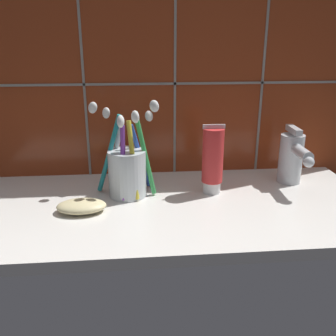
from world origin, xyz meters
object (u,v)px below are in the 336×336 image
object	(u,v)px
soap_bar	(81,206)
toothpaste_tube	(213,160)
sink_faucet	(292,157)
toothbrush_cup	(127,168)

from	to	relation	value
soap_bar	toothpaste_tube	bearing A→B (deg)	15.28
sink_faucet	soap_bar	xyz separation A→B (cm)	(-41.94, -10.10, -4.71)
toothbrush_cup	sink_faucet	world-z (taller)	toothbrush_cup
toothbrush_cup	soap_bar	world-z (taller)	toothbrush_cup
toothbrush_cup	soap_bar	bearing A→B (deg)	-140.07
toothbrush_cup	toothpaste_tube	world-z (taller)	toothbrush_cup
toothbrush_cup	sink_faucet	size ratio (longest dim) A/B	1.49
toothpaste_tube	soap_bar	xyz separation A→B (cm)	(-24.52, -6.70, -5.69)
toothbrush_cup	toothpaste_tube	size ratio (longest dim) A/B	1.36
toothpaste_tube	sink_faucet	bearing A→B (deg)	11.05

